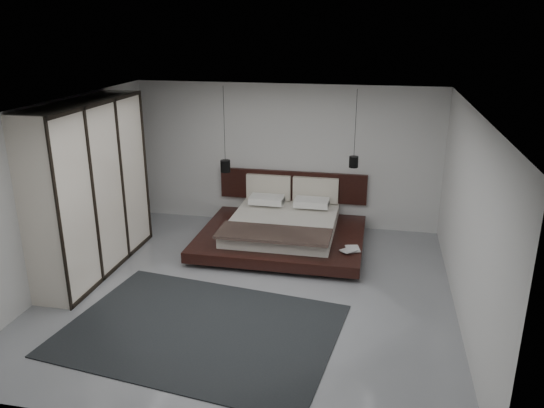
% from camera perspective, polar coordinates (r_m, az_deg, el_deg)
% --- Properties ---
extents(floor, '(6.00, 6.00, 0.00)m').
position_cam_1_polar(floor, '(8.20, -2.32, -9.32)').
color(floor, gray).
rests_on(floor, ground).
extents(ceiling, '(6.00, 6.00, 0.00)m').
position_cam_1_polar(ceiling, '(7.31, -2.61, 10.40)').
color(ceiling, white).
rests_on(ceiling, wall_back).
extents(wall_back, '(6.00, 0.00, 6.00)m').
position_cam_1_polar(wall_back, '(10.46, 1.50, 5.20)').
color(wall_back, silver).
rests_on(wall_back, floor).
extents(wall_front, '(6.00, 0.00, 6.00)m').
position_cam_1_polar(wall_front, '(5.03, -10.82, -10.96)').
color(wall_front, silver).
rests_on(wall_front, floor).
extents(wall_left, '(0.00, 6.00, 6.00)m').
position_cam_1_polar(wall_left, '(8.83, -21.71, 1.23)').
color(wall_left, silver).
rests_on(wall_left, floor).
extents(wall_right, '(0.00, 6.00, 6.00)m').
position_cam_1_polar(wall_right, '(7.54, 20.28, -1.51)').
color(wall_right, silver).
rests_on(wall_right, floor).
extents(lattice_screen, '(0.05, 0.90, 2.60)m').
position_cam_1_polar(lattice_screen, '(10.88, -14.57, 4.59)').
color(lattice_screen, black).
rests_on(lattice_screen, floor).
extents(bed, '(2.93, 2.46, 1.10)m').
position_cam_1_polar(bed, '(9.74, 1.16, -2.66)').
color(bed, black).
rests_on(bed, floor).
extents(book_lower, '(0.29, 0.34, 0.03)m').
position_cam_1_polar(book_lower, '(9.00, 7.97, -4.82)').
color(book_lower, '#99724C').
rests_on(book_lower, bed).
extents(book_upper, '(0.32, 0.32, 0.02)m').
position_cam_1_polar(book_upper, '(8.96, 7.83, -4.75)').
color(book_upper, '#99724C').
rests_on(book_upper, book_lower).
extents(pendant_left, '(0.19, 0.19, 1.62)m').
position_cam_1_polar(pendant_left, '(10.14, -5.04, 4.12)').
color(pendant_left, black).
rests_on(pendant_left, ceiling).
extents(pendant_right, '(0.17, 0.17, 1.40)m').
position_cam_1_polar(pendant_right, '(9.69, 8.77, 4.54)').
color(pendant_right, black).
rests_on(pendant_right, ceiling).
extents(wardrobe, '(0.66, 2.81, 2.76)m').
position_cam_1_polar(wardrobe, '(8.94, -18.99, 1.63)').
color(wardrobe, silver).
rests_on(wardrobe, floor).
extents(rug, '(3.83, 2.97, 0.02)m').
position_cam_1_polar(rug, '(7.31, -7.64, -13.24)').
color(rug, black).
rests_on(rug, floor).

